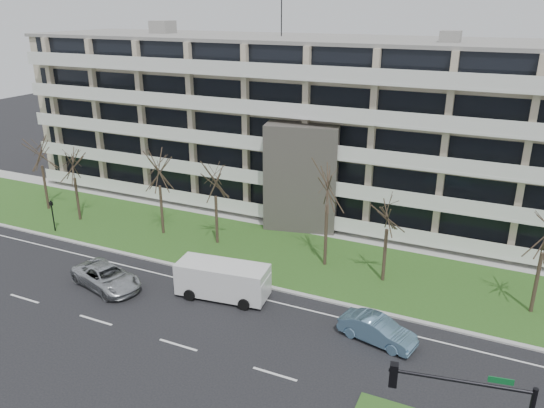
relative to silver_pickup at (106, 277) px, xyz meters
The scene contains 16 objects.
ground 8.87m from the silver_pickup, 23.33° to the right, with size 160.00×160.00×0.00m, color black.
grass_verge 12.52m from the silver_pickup, 49.48° to the left, with size 90.00×10.00×0.06m, color #2D531B.
curb 9.31m from the silver_pickup, 28.99° to the left, with size 90.00×0.35×0.12m, color #B2B2AD.
sidewalk 17.07m from the silver_pickup, 61.58° to the left, with size 90.00×2.00×0.08m, color #B2B2AD.
lane_edge_line 8.69m from the silver_pickup, 20.27° to the left, with size 90.00×0.12×0.01m, color white.
apartment_building 24.26m from the silver_pickup, 69.61° to the left, with size 60.50×15.10×18.75m.
silver_pickup is the anchor object (origin of this frame).
blue_sedan 18.26m from the silver_pickup, ahead, with size 1.55×4.44×1.46m, color #6E9BBF.
white_van 8.19m from the silver_pickup, 15.83° to the left, with size 6.21×3.02×2.32m.
pedestrian_signal 11.90m from the silver_pickup, 152.06° to the left, with size 0.30×0.25×2.78m.
tree_0 18.32m from the silver_pickup, 148.54° to the left, with size 3.78×3.78×7.55m.
tree_1 14.17m from the silver_pickup, 141.08° to the left, with size 3.49×3.49×6.99m.
tree_2 10.55m from the silver_pickup, 101.75° to the left, with size 3.76×3.76×7.52m.
tree_3 10.93m from the silver_pickup, 70.93° to the left, with size 3.58×3.58×7.16m.
tree_4 16.50m from the silver_pickup, 36.93° to the left, with size 4.22×4.22×8.45m.
tree_5 19.48m from the silver_pickup, 27.47° to the left, with size 3.45×3.45×6.90m.
Camera 1 is at (15.36, -20.61, 18.03)m, focal length 35.00 mm.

